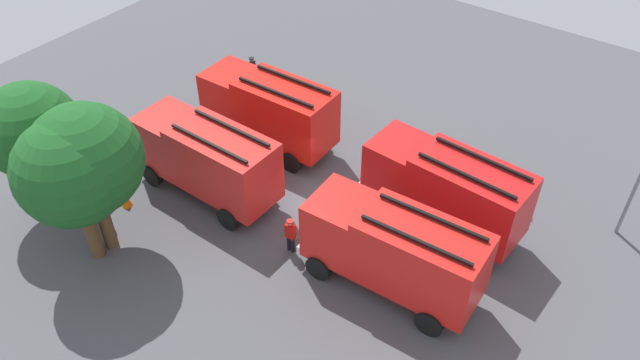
{
  "coord_description": "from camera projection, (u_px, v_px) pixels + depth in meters",
  "views": [
    {
      "loc": [
        -12.43,
        16.94,
        19.45
      ],
      "look_at": [
        0.0,
        0.0,
        1.4
      ],
      "focal_mm": 34.82,
      "sensor_mm": 36.0,
      "label": 1
    }
  ],
  "objects": [
    {
      "name": "tree_0",
      "position": [
        71.0,
        172.0,
        23.25
      ],
      "size": [
        4.33,
        4.33,
        6.71
      ],
      "color": "brown",
      "rests_on": "ground"
    },
    {
      "name": "firefighter_2",
      "position": [
        466.0,
        159.0,
        29.62
      ],
      "size": [
        0.27,
        0.42,
        1.63
      ],
      "rotation": [
        0.0,
        0.0,
        3.13
      ],
      "color": "black",
      "rests_on": "ground"
    },
    {
      "name": "fire_truck_2",
      "position": [
        394.0,
        248.0,
        23.52
      ],
      "size": [
        7.31,
        3.04,
        3.88
      ],
      "rotation": [
        0.0,
        0.0,
        0.05
      ],
      "color": "red",
      "rests_on": "ground"
    },
    {
      "name": "firefighter_0",
      "position": [
        290.0,
        234.0,
        25.72
      ],
      "size": [
        0.43,
        0.29,
        1.76
      ],
      "rotation": [
        0.0,
        0.0,
        1.63
      ],
      "color": "black",
      "rests_on": "ground"
    },
    {
      "name": "traffic_cone_0",
      "position": [
        529.0,
        211.0,
        27.73
      ],
      "size": [
        0.45,
        0.45,
        0.64
      ],
      "primitive_type": "cone",
      "color": "#F2600C",
      "rests_on": "ground"
    },
    {
      "name": "ground_plane",
      "position": [
        320.0,
        203.0,
        28.61
      ],
      "size": [
        46.74,
        46.74,
        0.0
      ],
      "primitive_type": "plane",
      "color": "#4C4C51"
    },
    {
      "name": "fire_truck_3",
      "position": [
        207.0,
        157.0,
        27.75
      ],
      "size": [
        7.22,
        2.8,
        3.88
      ],
      "rotation": [
        0.0,
        0.0,
        -0.01
      ],
      "color": "red",
      "rests_on": "ground"
    },
    {
      "name": "traffic_cone_1",
      "position": [
        126.0,
        200.0,
        28.25
      ],
      "size": [
        0.49,
        0.49,
        0.7
      ],
      "primitive_type": "cone",
      "color": "#F2600C",
      "rests_on": "ground"
    },
    {
      "name": "fire_truck_0",
      "position": [
        446.0,
        187.0,
        26.19
      ],
      "size": [
        7.32,
        3.07,
        3.88
      ],
      "rotation": [
        0.0,
        0.0,
        -0.05
      ],
      "color": "red",
      "rests_on": "ground"
    },
    {
      "name": "firefighter_3",
      "position": [
        252.0,
        70.0,
        35.61
      ],
      "size": [
        0.31,
        0.46,
        1.84
      ],
      "rotation": [
        0.0,
        0.0,
        0.18
      ],
      "color": "black",
      "rests_on": "ground"
    },
    {
      "name": "tree_2",
      "position": [
        32.0,
        131.0,
        25.6
      ],
      "size": [
        4.12,
        4.12,
        6.39
      ],
      "color": "brown",
      "rests_on": "ground"
    },
    {
      "name": "tree_1",
      "position": [
        86.0,
        160.0,
        23.59
      ],
      "size": [
        4.46,
        4.46,
        6.92
      ],
      "color": "brown",
      "rests_on": "ground"
    },
    {
      "name": "firefighter_1",
      "position": [
        323.0,
        103.0,
        33.24
      ],
      "size": [
        0.32,
        0.46,
        1.67
      ],
      "rotation": [
        0.0,
        0.0,
        2.94
      ],
      "color": "black",
      "rests_on": "ground"
    },
    {
      "name": "fire_truck_1",
      "position": [
        269.0,
        108.0,
        30.71
      ],
      "size": [
        7.26,
        2.89,
        3.88
      ],
      "rotation": [
        0.0,
        0.0,
        0.02
      ],
      "color": "red",
      "rests_on": "ground"
    }
  ]
}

